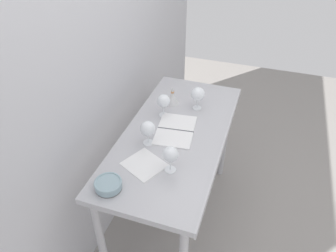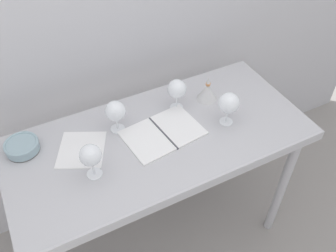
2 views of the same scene
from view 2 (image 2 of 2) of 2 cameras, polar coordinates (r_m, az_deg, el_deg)
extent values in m
plane|color=gray|center=(2.40, -1.07, -16.64)|extent=(6.00, 6.00, 0.00)
cube|color=#BCBCC1|center=(1.81, -8.88, 17.64)|extent=(3.80, 0.04, 2.60)
cube|color=#B3B3B8|center=(1.69, -1.46, -1.93)|extent=(1.40, 0.64, 0.04)
cube|color=#B3B3B8|center=(1.51, 4.09, -10.05)|extent=(1.40, 0.01, 0.05)
cylinder|color=#B3B3B8|center=(2.17, 17.54, -8.94)|extent=(0.05, 0.05, 0.86)
cylinder|color=#B3B3B8|center=(2.13, -20.50, -11.41)|extent=(0.05, 0.05, 0.86)
cylinder|color=#B3B3B8|center=(2.41, 9.76, -0.33)|extent=(0.05, 0.05, 0.86)
cylinder|color=white|center=(1.55, -11.46, -7.39)|extent=(0.07, 0.07, 0.00)
cylinder|color=white|center=(1.52, -11.68, -6.43)|extent=(0.01, 0.01, 0.08)
sphere|color=white|center=(1.46, -12.11, -4.51)|extent=(0.09, 0.09, 0.09)
cylinder|color=maroon|center=(1.47, -12.02, -4.91)|extent=(0.06, 0.06, 0.02)
cylinder|color=white|center=(1.76, 9.10, 0.68)|extent=(0.06, 0.06, 0.00)
cylinder|color=white|center=(1.73, 9.25, 1.61)|extent=(0.01, 0.01, 0.07)
sphere|color=white|center=(1.68, 9.55, 3.59)|extent=(0.10, 0.10, 0.10)
cylinder|color=maroon|center=(1.69, 9.48, 3.14)|extent=(0.07, 0.07, 0.02)
cylinder|color=white|center=(1.81, 1.34, 2.97)|extent=(0.07, 0.07, 0.00)
cylinder|color=white|center=(1.78, 1.36, 3.93)|extent=(0.01, 0.01, 0.08)
sphere|color=white|center=(1.74, 1.41, 5.88)|extent=(0.09, 0.09, 0.09)
cylinder|color=maroon|center=(1.75, 1.40, 5.46)|extent=(0.06, 0.06, 0.02)
cylinder|color=white|center=(1.71, -7.91, -0.43)|extent=(0.07, 0.07, 0.00)
cylinder|color=white|center=(1.69, -8.03, 0.47)|extent=(0.01, 0.01, 0.07)
sphere|color=white|center=(1.64, -8.29, 2.36)|extent=(0.09, 0.09, 0.09)
cylinder|color=maroon|center=(1.65, -8.23, 1.94)|extent=(0.07, 0.07, 0.03)
cube|color=white|center=(1.64, -3.38, -2.30)|extent=(0.20, 0.26, 0.01)
cube|color=white|center=(1.71, 1.63, 0.08)|extent=(0.20, 0.26, 0.01)
cube|color=#3F3F47|center=(1.68, -0.82, -1.09)|extent=(0.04, 0.24, 0.01)
cube|color=white|center=(1.65, -13.44, -3.60)|extent=(0.27, 0.28, 0.00)
cylinder|color=#4C4C4C|center=(1.73, -21.77, -3.54)|extent=(0.14, 0.14, 0.01)
cylinder|color=#8CA8B2|center=(1.71, -21.97, -3.03)|extent=(0.14, 0.14, 0.04)
torus|color=#8CA8B2|center=(1.70, -22.14, -2.58)|extent=(0.15, 0.15, 0.01)
cone|color=silver|center=(1.85, 6.20, 5.35)|extent=(0.10, 0.10, 0.09)
cylinder|color=#C17F4C|center=(1.82, 6.32, 6.56)|extent=(0.02, 0.02, 0.01)
cone|color=silver|center=(1.80, 6.38, 7.18)|extent=(0.02, 0.02, 0.04)
camera|label=1|loc=(1.24, -93.92, 3.97)|focal=34.63mm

